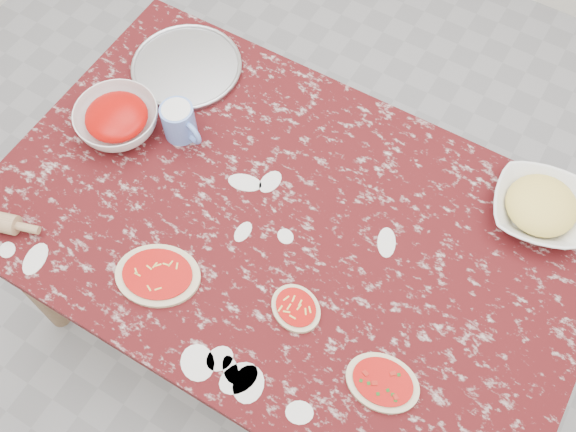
# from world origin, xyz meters

# --- Properties ---
(ground) EXTENTS (4.00, 4.00, 0.00)m
(ground) POSITION_xyz_m (0.00, 0.00, 0.00)
(ground) COLOR gray
(worktable) EXTENTS (1.60, 1.00, 0.75)m
(worktable) POSITION_xyz_m (0.00, 0.00, 0.67)
(worktable) COLOR #410D0F
(worktable) RESTS_ON ground
(pizza_tray) EXTENTS (0.42, 0.42, 0.01)m
(pizza_tray) POSITION_xyz_m (-0.54, 0.31, 0.76)
(pizza_tray) COLOR #B2B2B7
(pizza_tray) RESTS_ON worktable
(sauce_bowl) EXTENTS (0.29, 0.29, 0.08)m
(sauce_bowl) POSITION_xyz_m (-0.58, 0.03, 0.79)
(sauce_bowl) COLOR white
(sauce_bowl) RESTS_ON worktable
(cheese_bowl) EXTENTS (0.30, 0.30, 0.06)m
(cheese_bowl) POSITION_xyz_m (0.56, 0.37, 0.78)
(cheese_bowl) COLOR white
(cheese_bowl) RESTS_ON worktable
(flour_mug) EXTENTS (0.14, 0.09, 0.11)m
(flour_mug) POSITION_xyz_m (-0.41, 0.10, 0.81)
(flour_mug) COLOR #688EE5
(flour_mug) RESTS_ON worktable
(pizza_left) EXTENTS (0.27, 0.24, 0.02)m
(pizza_left) POSITION_xyz_m (-0.21, -0.30, 0.76)
(pizza_left) COLOR beige
(pizza_left) RESTS_ON worktable
(pizza_mid) EXTENTS (0.17, 0.15, 0.02)m
(pizza_mid) POSITION_xyz_m (0.14, -0.19, 0.76)
(pizza_mid) COLOR beige
(pizza_mid) RESTS_ON worktable
(pizza_right) EXTENTS (0.19, 0.15, 0.02)m
(pizza_right) POSITION_xyz_m (0.41, -0.25, 0.76)
(pizza_right) COLOR beige
(pizza_right) RESTS_ON worktable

